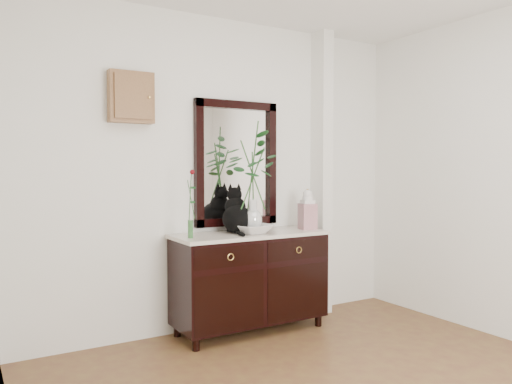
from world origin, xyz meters
TOP-DOWN VIEW (x-y plane):
  - wall_back at (0.00, 1.98)m, footprint 3.60×0.04m
  - pilaster at (1.00, 1.90)m, footprint 0.12×0.20m
  - sideboard at (0.10, 1.73)m, footprint 1.33×0.52m
  - wall_mirror at (0.10, 1.97)m, footprint 0.80×0.06m
  - key_cabinet at (-0.85, 1.94)m, footprint 0.35×0.10m
  - cat at (-0.00, 1.77)m, footprint 0.34×0.39m
  - lotus_bowl at (0.09, 1.66)m, footprint 0.34×0.34m
  - vase_branches at (0.09, 1.66)m, footprint 0.55×0.55m
  - bud_vase_rose at (-0.47, 1.68)m, footprint 0.07×0.07m
  - ginger_jar at (0.67, 1.68)m, footprint 0.16×0.16m

SIDE VIEW (x-z plane):
  - sideboard at x=0.10m, z-range 0.06..0.88m
  - lotus_bowl at x=0.09m, z-range 0.85..0.93m
  - ginger_jar at x=0.67m, z-range 0.85..1.22m
  - cat at x=0.00m, z-range 0.85..1.25m
  - bud_vase_rose at x=-0.47m, z-range 0.85..1.40m
  - vase_branches at x=0.09m, z-range 0.87..1.80m
  - wall_back at x=0.00m, z-range 0.00..2.70m
  - pilaster at x=1.00m, z-range 0.00..2.70m
  - wall_mirror at x=0.10m, z-range 0.89..1.99m
  - key_cabinet at x=-0.85m, z-range 1.75..2.15m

